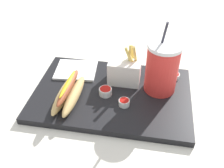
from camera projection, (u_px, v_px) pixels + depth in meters
ground_plane at (112, 99)px, 0.82m from camera, size 2.40×2.40×0.02m
food_tray at (112, 94)px, 0.80m from camera, size 0.47×0.32×0.02m
soda_cup at (162, 68)px, 0.76m from camera, size 0.10×0.10×0.23m
fries_basket at (125, 70)px, 0.82m from camera, size 0.10×0.08×0.14m
hot_dog_1 at (69, 93)px, 0.76m from camera, size 0.07×0.18×0.06m
ketchup_cup_1 at (105, 91)px, 0.78m from camera, size 0.04×0.04×0.02m
ketchup_cup_2 at (124, 102)px, 0.75m from camera, size 0.03×0.03×0.02m
ketchup_cup_3 at (174, 76)px, 0.85m from camera, size 0.03×0.03×0.02m
napkin_stack at (76, 70)px, 0.88m from camera, size 0.14×0.12×0.01m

